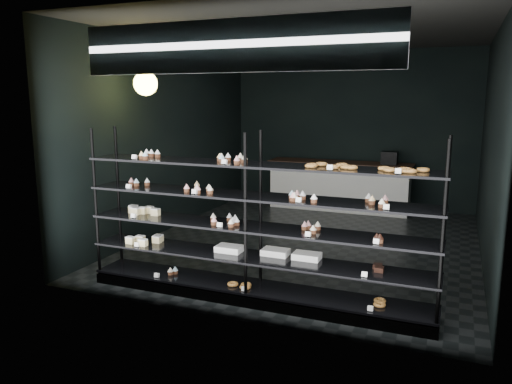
% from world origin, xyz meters
% --- Properties ---
extents(room, '(5.01, 6.01, 3.20)m').
position_xyz_m(room, '(0.00, 0.00, 1.60)').
color(room, black).
rests_on(room, ground).
extents(display_shelf, '(4.00, 0.50, 1.91)m').
position_xyz_m(display_shelf, '(0.02, -2.45, 0.63)').
color(display_shelf, black).
rests_on(display_shelf, room).
extents(signage, '(3.30, 0.05, 0.50)m').
position_xyz_m(signage, '(0.00, -2.93, 2.75)').
color(signage, '#0E0C40').
rests_on(signage, room).
extents(pendant_lamp, '(0.32, 0.32, 0.89)m').
position_xyz_m(pendant_lamp, '(-1.93, -1.52, 2.45)').
color(pendant_lamp, black).
rests_on(pendant_lamp, room).
extents(service_counter, '(2.88, 0.65, 1.23)m').
position_xyz_m(service_counter, '(-0.09, 2.50, 0.50)').
color(service_counter, silver).
rests_on(service_counter, room).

